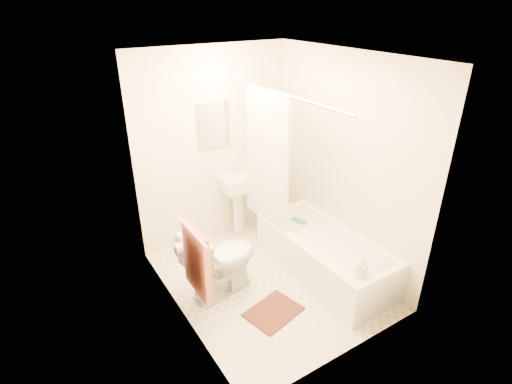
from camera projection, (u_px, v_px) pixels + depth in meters
floor at (268, 280)px, 4.46m from camera, size 2.40×2.40×0.00m
ceiling at (272, 56)px, 3.40m from camera, size 2.40×2.40×0.00m
wall_back at (214, 148)px, 4.84m from camera, size 2.00×0.02×2.40m
wall_left at (174, 209)px, 3.45m from camera, size 0.02×2.40×2.40m
wall_right at (344, 163)px, 4.41m from camera, size 0.02×2.40×2.40m
mirror at (214, 125)px, 4.70m from camera, size 0.40×0.03×0.55m
curtain_rod at (291, 96)px, 3.80m from camera, size 0.03×1.70×0.03m
shower_curtain at (267, 160)px, 4.45m from camera, size 0.04×0.80×1.55m
towel_bar at (191, 231)px, 3.33m from camera, size 0.02×0.60×0.02m
towel at (197, 261)px, 3.48m from camera, size 0.06×0.45×0.66m
toilet_paper at (181, 248)px, 3.80m from camera, size 0.11×0.12×0.12m
toilet at (221, 260)px, 4.15m from camera, size 0.86×0.57×0.78m
sink at (239, 202)px, 5.19m from camera, size 0.47×0.38×0.90m
bathtub at (325, 254)px, 4.51m from camera, size 0.73×1.68×0.47m
bath_mat at (273, 312)px, 4.01m from camera, size 0.61×0.51×0.02m
soap_bottle at (362, 268)px, 3.74m from camera, size 0.11×0.11×0.19m
scrub_brush at (299, 221)px, 4.67m from camera, size 0.10×0.20×0.04m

